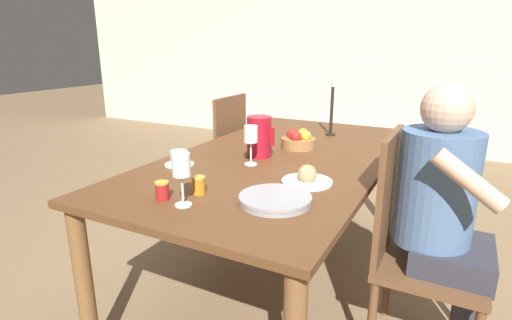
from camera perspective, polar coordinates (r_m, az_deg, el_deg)
name	(u,v)px	position (r m, az deg, el deg)	size (l,w,h in m)	color
ground_plane	(280,279)	(2.40, 3.40, -16.60)	(20.00, 20.00, 0.00)	#7F6647
wall_back	(397,43)	(5.25, 19.46, 15.42)	(10.00, 0.06, 2.60)	beige
dining_table	(282,170)	(2.11, 3.70, -1.50)	(1.03, 1.96, 0.74)	brown
chair_person_side	(412,245)	(1.81, 21.40, -11.29)	(0.42, 0.42, 0.96)	brown
chair_opposite	(217,161)	(2.85, -5.57, -0.17)	(0.42, 0.42, 0.96)	brown
person_seated	(443,206)	(1.75, 25.19, -5.93)	(0.39, 0.41, 1.16)	#33333D
red_pitcher	(259,136)	(2.04, 0.46, 3.39)	(0.15, 0.13, 0.21)	#A31423
wine_glass_water	(251,136)	(1.89, -0.75, 3.44)	(0.07, 0.07, 0.19)	white
wine_glass_juice	(181,168)	(1.42, -10.62, -1.11)	(0.07, 0.07, 0.20)	white
teacup_near_person	(179,159)	(1.94, -10.91, 0.16)	(0.14, 0.14, 0.07)	silver
serving_tray	(275,200)	(1.46, 2.75, -5.66)	(0.27, 0.27, 0.03)	#9E9EA3
bread_plate	(307,178)	(1.68, 7.30, -2.56)	(0.21, 0.21, 0.08)	silver
jam_jar_amber	(162,190)	(1.53, -13.26, -4.17)	(0.05, 0.05, 0.07)	#A81E1E
jam_jar_red	(199,184)	(1.56, -8.18, -3.48)	(0.05, 0.05, 0.07)	#C67A1E
fruit_bowl	(299,141)	(2.23, 6.12, 2.77)	(0.19, 0.19, 0.10)	#9E6B3D
candlestick_tall	(332,113)	(2.56, 10.74, 6.59)	(0.06, 0.06, 0.36)	black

